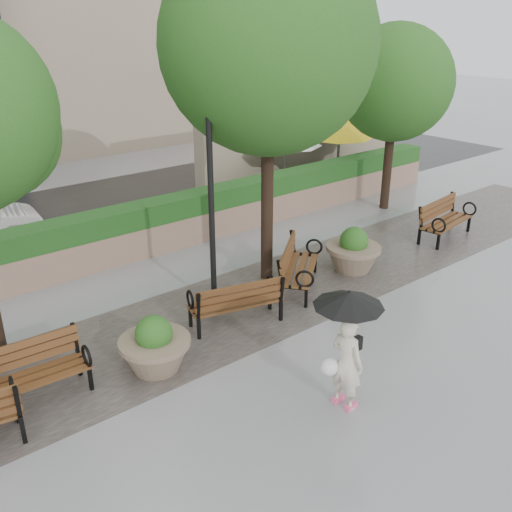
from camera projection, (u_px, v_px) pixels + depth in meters
ground at (313, 385)px, 9.72m from camera, size 100.00×100.00×0.00m
cobble_strip at (212, 318)px, 11.85m from camera, size 28.00×3.20×0.01m
hedge_wall at (120, 235)px, 14.44m from camera, size 24.00×0.80×1.35m
cafe_wall at (308, 124)px, 21.60m from camera, size 10.00×0.60×4.00m
cafe_hedge at (339, 177)px, 20.35m from camera, size 8.00×0.50×0.90m
asphalt_street at (61, 219)px, 17.54m from camera, size 40.00×7.00×0.00m
bench_1 at (31, 386)px, 9.18m from camera, size 1.92×0.85×1.01m
bench_2 at (236, 311)px, 11.51m from camera, size 1.98×1.20×1.00m
bench_3 at (299, 276)px, 13.04m from camera, size 2.00×1.82×1.05m
bench_4 at (445, 227)px, 15.97m from camera, size 2.08×1.05×1.07m
planter_left at (155, 349)px, 9.98m from camera, size 1.26×1.26×1.06m
planter_right at (353, 254)px, 13.90m from camera, size 1.34×1.34×1.12m
lamppost at (212, 221)px, 11.62m from camera, size 0.28×0.28×4.36m
tree_1 at (272, 51)px, 11.83m from camera, size 4.53×4.53×7.51m
tree_2 at (396, 86)px, 17.25m from camera, size 3.56×3.48×5.67m
patio_umb_white at (286, 137)px, 19.37m from camera, size 2.50×2.50×2.30m
patio_umb_yellow_a at (339, 129)px, 20.64m from camera, size 2.50×2.50×2.30m
patio_umb_yellow_b at (341, 123)px, 21.70m from camera, size 2.50×2.50×2.30m
pedestrian at (347, 338)px, 8.77m from camera, size 1.10×1.10×2.01m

